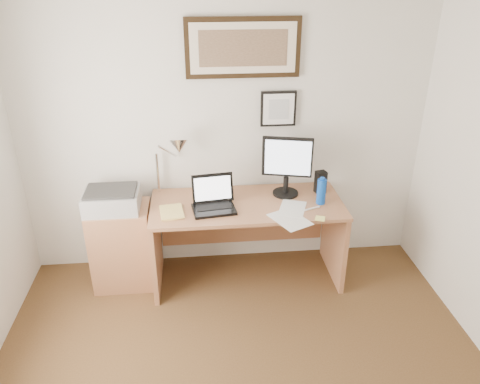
{
  "coord_description": "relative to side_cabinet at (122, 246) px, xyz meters",
  "views": [
    {
      "loc": [
        -0.25,
        -1.81,
        2.55
      ],
      "look_at": [
        0.07,
        1.43,
        0.95
      ],
      "focal_mm": 35.0,
      "sensor_mm": 36.0,
      "label": 1
    }
  ],
  "objects": [
    {
      "name": "picture_large",
      "position": [
        1.07,
        0.29,
        1.59
      ],
      "size": [
        0.92,
        0.04,
        0.47
      ],
      "color": "black",
      "rests_on": "wall_back"
    },
    {
      "name": "paper_sheet_a",
      "position": [
        1.37,
        -0.36,
        0.39
      ],
      "size": [
        0.35,
        0.39,
        0.0
      ],
      "primitive_type": "cube",
      "rotation": [
        0.0,
        0.0,
        0.46
      ],
      "color": "white",
      "rests_on": "desk"
    },
    {
      "name": "wall_back",
      "position": [
        0.92,
        0.32,
        0.89
      ],
      "size": [
        3.5,
        0.02,
        2.5
      ],
      "primitive_type": "cube",
      "color": "white",
      "rests_on": "ground"
    },
    {
      "name": "picture_small",
      "position": [
        1.37,
        0.29,
        1.09
      ],
      "size": [
        0.3,
        0.03,
        0.3
      ],
      "color": "black",
      "rests_on": "wall_back"
    },
    {
      "name": "water_bottle",
      "position": [
        1.68,
        -0.11,
        0.49
      ],
      "size": [
        0.08,
        0.08,
        0.21
      ],
      "primitive_type": "cylinder",
      "color": "#0D46B5",
      "rests_on": "desk"
    },
    {
      "name": "side_cabinet",
      "position": [
        0.0,
        0.0,
        0.0
      ],
      "size": [
        0.5,
        0.4,
        0.73
      ],
      "primitive_type": "cube",
      "color": "#9C6341",
      "rests_on": "floor"
    },
    {
      "name": "speaker",
      "position": [
        1.73,
        0.09,
        0.48
      ],
      "size": [
        0.1,
        0.1,
        0.2
      ],
      "primitive_type": "cube",
      "rotation": [
        0.0,
        0.0,
        0.25
      ],
      "color": "black",
      "rests_on": "desk"
    },
    {
      "name": "lcd_monitor",
      "position": [
        1.42,
        0.08,
        0.68
      ],
      "size": [
        0.42,
        0.22,
        0.52
      ],
      "color": "black",
      "rests_on": "desk"
    },
    {
      "name": "paper_sheet_b",
      "position": [
        1.43,
        -0.18,
        0.39
      ],
      "size": [
        0.29,
        0.34,
        0.0
      ],
      "primitive_type": "cube",
      "rotation": [
        0.0,
        0.0,
        -0.35
      ],
      "color": "white",
      "rests_on": "desk"
    },
    {
      "name": "marker_pen",
      "position": [
        1.58,
        -0.21,
        0.39
      ],
      "size": [
        0.14,
        0.06,
        0.02
      ],
      "primitive_type": "cylinder",
      "rotation": [
        0.0,
        1.57,
        0.35
      ],
      "color": "white",
      "rests_on": "desk"
    },
    {
      "name": "printer",
      "position": [
        -0.03,
        -0.01,
        0.45
      ],
      "size": [
        0.44,
        0.34,
        0.18
      ],
      "color": "#A3A3A6",
      "rests_on": "side_cabinet"
    },
    {
      "name": "book",
      "position": [
        0.36,
        -0.17,
        0.39
      ],
      "size": [
        0.21,
        0.27,
        0.02
      ],
      "primitive_type": "imported",
      "rotation": [
        0.0,
        0.0,
        0.13
      ],
      "color": "#EACD6E",
      "rests_on": "desk"
    },
    {
      "name": "desk_lamp",
      "position": [
        0.51,
        0.13,
        0.82
      ],
      "size": [
        0.29,
        0.27,
        0.53
      ],
      "color": "silver",
      "rests_on": "desk"
    },
    {
      "name": "bottle_cap",
      "position": [
        1.68,
        -0.11,
        0.61
      ],
      "size": [
        0.04,
        0.04,
        0.02
      ],
      "primitive_type": "cylinder",
      "color": "#0D46B5",
      "rests_on": "water_bottle"
    },
    {
      "name": "desk",
      "position": [
        1.07,
        0.04,
        0.15
      ],
      "size": [
        1.6,
        0.7,
        0.75
      ],
      "color": "#9C6341",
      "rests_on": "floor"
    },
    {
      "name": "laptop",
      "position": [
        0.79,
        -0.11,
        0.44
      ],
      "size": [
        0.37,
        0.33,
        0.26
      ],
      "color": "black",
      "rests_on": "desk"
    },
    {
      "name": "sticky_pad",
      "position": [
        1.61,
        -0.38,
        0.39
      ],
      "size": [
        0.1,
        0.1,
        0.01
      ],
      "primitive_type": "cube",
      "rotation": [
        0.0,
        0.0,
        -0.36
      ],
      "color": "#FFFC78",
      "rests_on": "desk"
    }
  ]
}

